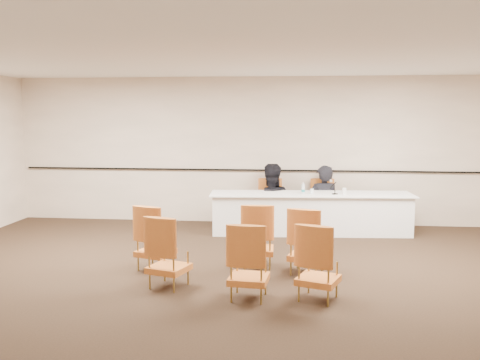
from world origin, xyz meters
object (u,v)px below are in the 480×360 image
Objects in this scene: panelist_second_chair at (270,203)px; drinking_glass at (312,191)px; panelist_main at (323,209)px; aud_chair_front_mid at (258,235)px; panel_table at (311,213)px; coffee_cup at (344,191)px; aud_chair_back_right at (318,261)px; panelist_second at (270,209)px; aud_chair_front_right at (307,240)px; panelist_main_chair at (323,203)px; water_bottle at (303,188)px; aud_chair_back_mid at (249,261)px; aud_chair_front_left at (155,237)px; microphone at (335,187)px; aud_chair_back_left at (169,251)px.

panelist_second_chair is 1.04m from drinking_glass.
aud_chair_front_mid is (-1.08, -2.96, 0.11)m from panelist_main.
panel_table is 2.52m from aud_chair_front_mid.
panelist_main is at bearing 119.04° from coffee_cup.
aud_chair_back_right reaches higher than panel_table.
panelist_second is 3.22m from aud_chair_front_right.
panelist_main_chair is 3.24m from aud_chair_front_right.
coffee_cup is 3.72m from aud_chair_back_right.
water_bottle is 0.17m from drinking_glass.
drinking_glass is 3.81m from aud_chair_back_mid.
panel_table is 3.98× the size of panelist_main_chair.
aud_chair_back_mid is at bearing -107.13° from aud_chair_front_right.
drinking_glass is 0.11× the size of aud_chair_back_mid.
panelist_main_chair is 1.00× the size of aud_chair_front_left.
panelist_main_chair is 1.00× the size of aud_chair_back_mid.
panelist_main_chair is 0.77m from drinking_glass.
aud_chair_front_mid is at bearing -109.99° from drinking_glass.
panelist_main is 1.84× the size of panelist_main_chair.
panelist_second_chair is at bearing 120.68° from aud_chair_back_right.
panelist_second_chair and aud_chair_front_right have the same top height.
coffee_cup is (0.61, -0.06, 0.44)m from panel_table.
aud_chair_front_mid is (-0.68, -2.30, -0.39)m from water_bottle.
panelist_second_chair is at bearing 158.22° from coffee_cup.
panelist_second_chair is at bearing 143.45° from panel_table.
panel_table is 13.96× the size of microphone.
microphone is at bearing -30.00° from panelist_second_chair.
panelist_second_chair is 4.44× the size of water_bottle.
panelist_second is at bearing 158.22° from coffee_cup.
panelist_second_chair is (0.00, 0.00, 0.12)m from panelist_second.
panelist_second is 1.92× the size of aud_chair_front_right.
panelist_second is at bearing 180.00° from panelist_main_chair.
panelist_second is 6.74× the size of microphone.
panelist_main reaches higher than panelist_second_chair.
panelist_second is at bearing 143.45° from panel_table.
drinking_glass is 3.66m from aud_chair_back_right.
panelist_main_chair is 4.48m from aud_chair_back_mid.
microphone is 2.64m from aud_chair_front_right.
aud_chair_back_left is (-1.08, -1.05, 0.00)m from aud_chair_front_mid.
aud_chair_back_mid is (1.07, -0.34, 0.00)m from aud_chair_back_left.
panelist_main_chair is at bearing 180.00° from panelist_main.
aud_chair_back_mid is (-1.09, -4.34, 0.11)m from panelist_main.
water_bottle reaches higher than coffee_cup.
aud_chair_front_left is at bearing -132.26° from panelist_main_chair.
aud_chair_back_right is (0.83, -1.34, 0.00)m from aud_chair_front_mid.
panelist_second is (-1.05, -0.08, -0.01)m from panelist_main.
panelist_second_chair is at bearing -9.51° from panelist_main.
panelist_main is at bearing 67.49° from aud_chair_front_mid.
panelist_second is 1.00m from water_bottle.
aud_chair_front_left and aud_chair_back_left have the same top height.
panelist_second is at bearing -9.51° from panelist_main.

